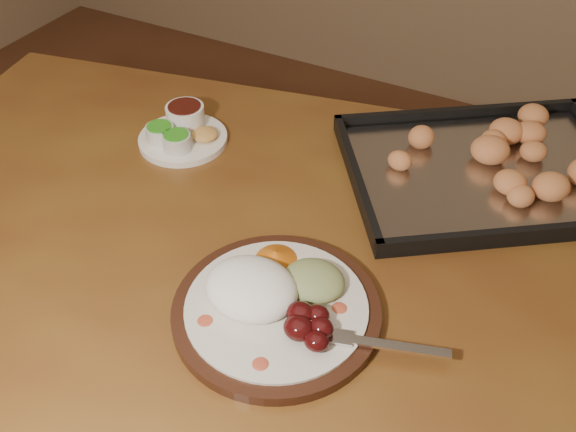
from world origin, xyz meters
The scene contains 4 objects.
dining_table centered at (0.22, 0.18, 0.65)m, with size 1.65×1.17×0.75m.
dinner_plate centered at (0.28, 0.06, 0.77)m, with size 0.39×0.29×0.07m.
condiment_saucer centered at (-0.08, 0.35, 0.77)m, with size 0.17×0.17×0.06m.
baking_tray centered at (0.47, 0.51, 0.77)m, with size 0.61×0.58×0.05m.
Camera 1 is at (0.57, -0.46, 1.46)m, focal length 40.00 mm.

